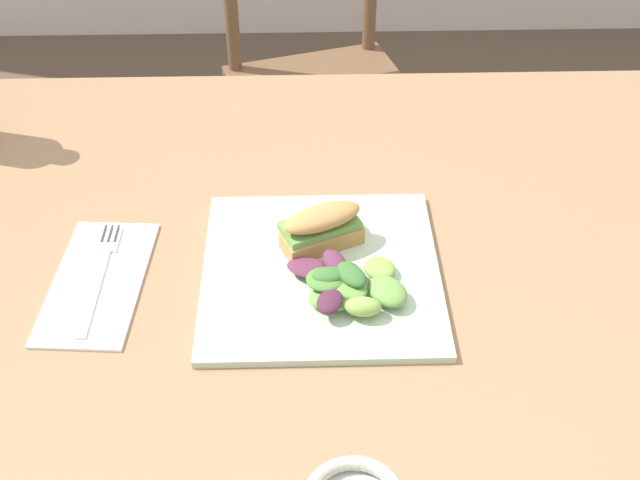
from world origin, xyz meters
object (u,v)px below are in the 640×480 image
at_px(dining_table, 325,348).
at_px(fork_on_napkin, 100,269).
at_px(chair_wooden_far, 321,86).
at_px(plate_lunch, 321,272).
at_px(sandwich_half_front, 322,227).

bearing_deg(dining_table, fork_on_napkin, 173.73).
bearing_deg(chair_wooden_far, plate_lunch, -91.51).
bearing_deg(dining_table, plate_lunch, 105.77).
bearing_deg(fork_on_napkin, dining_table, -6.27).
relative_size(chair_wooden_far, plate_lunch, 3.11).
xyz_separation_m(sandwich_half_front, fork_on_napkin, (-0.26, -0.03, -0.03)).
relative_size(chair_wooden_far, sandwich_half_front, 8.06).
distance_m(plate_lunch, fork_on_napkin, 0.26).
xyz_separation_m(dining_table, chair_wooden_far, (0.02, 0.96, -0.18)).
height_order(chair_wooden_far, plate_lunch, chair_wooden_far).
bearing_deg(sandwich_half_front, dining_table, -86.85).
xyz_separation_m(plate_lunch, fork_on_napkin, (-0.26, 0.01, 0.00)).
relative_size(plate_lunch, fork_on_napkin, 1.51).
bearing_deg(dining_table, chair_wooden_far, 88.84).
relative_size(dining_table, plate_lunch, 4.88).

